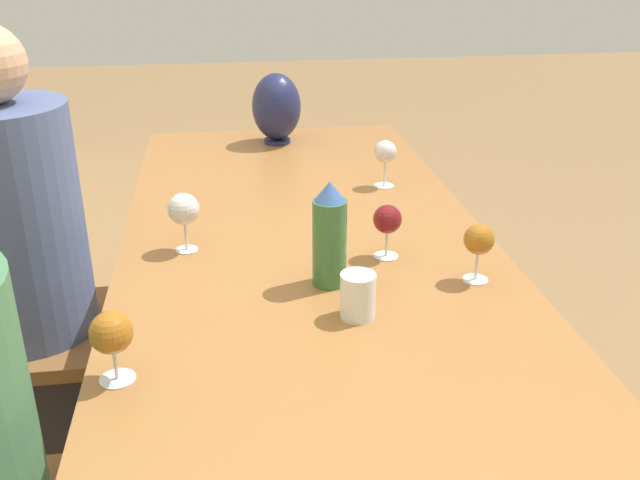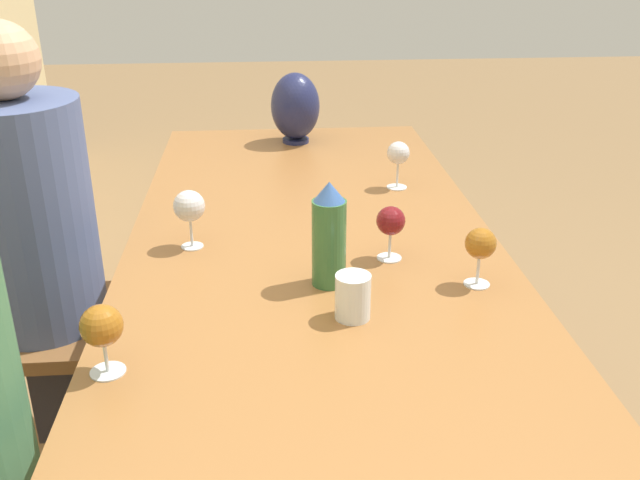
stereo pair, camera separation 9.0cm
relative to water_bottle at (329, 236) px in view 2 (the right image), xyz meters
name	(u,v)px [view 2 (the right image)]	position (x,y,z in m)	size (l,w,h in m)	color
dining_table	(320,304)	(0.01, 0.02, -0.18)	(2.67, 0.96, 0.73)	#936033
water_bottle	(329,236)	(0.00, 0.00, 0.00)	(0.08, 0.08, 0.25)	#336638
water_tumbler	(353,297)	(-0.16, -0.04, -0.07)	(0.07, 0.07, 0.10)	silver
vase	(296,107)	(1.15, 0.02, 0.02)	(0.18, 0.18, 0.26)	#1E234C
wine_glass_1	(189,207)	(0.23, 0.33, -0.01)	(0.08, 0.08, 0.15)	silver
wine_glass_3	(398,154)	(0.63, -0.27, -0.01)	(0.07, 0.07, 0.15)	silver
wine_glass_4	(102,327)	(-0.32, 0.44, -0.02)	(0.08, 0.08, 0.14)	silver
wine_glass_6	(391,222)	(0.12, -0.16, -0.02)	(0.07, 0.07, 0.14)	silver
wine_glass_7	(481,245)	(-0.03, -0.34, -0.02)	(0.07, 0.07, 0.14)	silver
chair_far	(13,300)	(0.33, 0.84, -0.31)	(0.44, 0.44, 1.02)	brown
person_far	(39,250)	(0.33, 0.75, -0.16)	(0.34, 0.34, 1.28)	#2D2D38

